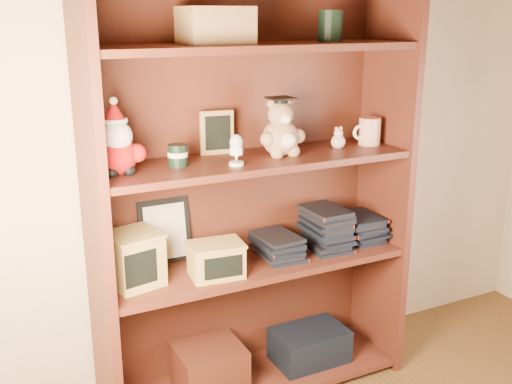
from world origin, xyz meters
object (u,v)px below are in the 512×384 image
grad_teddy_bear (281,133)px  teacher_mug (369,131)px  treats_box (134,259)px  bookcase (249,199)px

grad_teddy_bear → teacher_mug: (0.40, 0.01, -0.03)m
grad_teddy_bear → teacher_mug: grad_teddy_bear is taller
grad_teddy_bear → treats_box: size_ratio=1.07×
teacher_mug → treats_box: bearing=-180.0°
bookcase → treats_box: (-0.46, -0.05, -0.13)m
grad_teddy_bear → treats_box: bearing=179.4°
bookcase → grad_teddy_bear: size_ratio=7.36×
bookcase → treats_box: bearing=-173.7°
bookcase → teacher_mug: bookcase is taller
grad_teddy_bear → treats_box: grad_teddy_bear is taller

